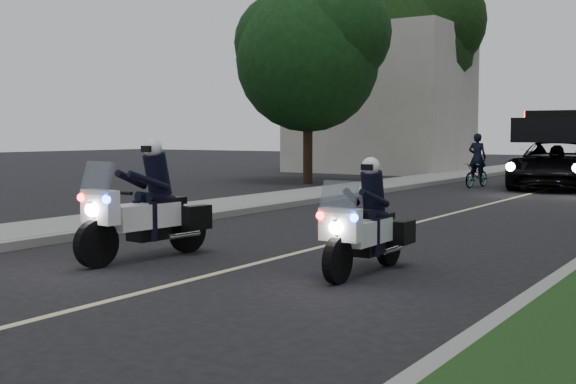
% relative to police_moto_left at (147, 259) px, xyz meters
% --- Properties ---
extents(ground, '(120.00, 120.00, 0.00)m').
position_rel_police_moto_left_xyz_m(ground, '(1.61, -0.64, 0.00)').
color(ground, black).
rests_on(ground, ground).
extents(curb_left, '(0.20, 60.00, 0.15)m').
position_rel_police_moto_left_xyz_m(curb_left, '(-2.49, 9.36, 0.07)').
color(curb_left, gray).
rests_on(curb_left, ground).
extents(sidewalk_left, '(2.00, 60.00, 0.16)m').
position_rel_police_moto_left_xyz_m(sidewalk_left, '(-3.59, 9.36, 0.08)').
color(sidewalk_left, gray).
rests_on(sidewalk_left, ground).
extents(building_far, '(8.00, 6.00, 7.00)m').
position_rel_police_moto_left_xyz_m(building_far, '(-8.39, 25.36, 3.50)').
color(building_far, '#A8A396').
rests_on(building_far, ground).
extents(lane_marking, '(0.12, 50.00, 0.01)m').
position_rel_police_moto_left_xyz_m(lane_marking, '(1.61, 9.36, 0.00)').
color(lane_marking, '#BFB78C').
rests_on(lane_marking, ground).
extents(police_moto_left, '(0.95, 2.21, 1.83)m').
position_rel_police_moto_left_xyz_m(police_moto_left, '(0.00, 0.00, 0.00)').
color(police_moto_left, white).
rests_on(police_moto_left, ground).
extents(police_moto_right, '(0.67, 1.87, 1.58)m').
position_rel_police_moto_left_xyz_m(police_moto_right, '(3.30, 0.77, 0.00)').
color(police_moto_right, white).
rests_on(police_moto_right, ground).
extents(police_suv, '(3.48, 6.19, 2.86)m').
position_rel_police_moto_left_xyz_m(police_suv, '(1.70, 18.36, 0.00)').
color(police_suv, black).
rests_on(police_suv, ground).
extents(bicycle, '(0.76, 1.69, 0.85)m').
position_rel_police_moto_left_xyz_m(bicycle, '(-0.76, 17.46, 0.00)').
color(bicycle, black).
rests_on(bicycle, ground).
extents(cyclist, '(0.62, 0.42, 1.72)m').
position_rel_police_moto_left_xyz_m(cyclist, '(-0.76, 17.46, 0.00)').
color(cyclist, black).
rests_on(cyclist, ground).
extents(tree_left_near, '(5.72, 5.72, 9.09)m').
position_rel_police_moto_left_xyz_m(tree_left_near, '(-6.89, 15.98, 0.00)').
color(tree_left_near, '#123712').
rests_on(tree_left_near, ground).
extents(tree_left_far, '(8.64, 8.64, 11.95)m').
position_rel_police_moto_left_xyz_m(tree_left_far, '(-7.69, 26.23, 0.00)').
color(tree_left_far, black).
rests_on(tree_left_far, ground).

